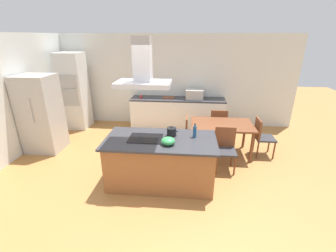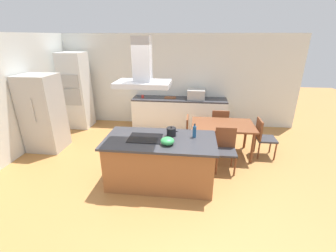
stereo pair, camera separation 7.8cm
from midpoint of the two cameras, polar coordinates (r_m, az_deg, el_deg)
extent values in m
plane|color=#AD753D|center=(5.85, -0.32, -5.15)|extent=(16.00, 16.00, 0.00)
cube|color=silver|center=(7.08, 1.09, 11.15)|extent=(7.20, 0.10, 2.70)
cube|color=silver|center=(6.29, -34.21, 6.10)|extent=(0.10, 8.80, 2.70)
cube|color=#995B33|center=(4.33, -2.34, -8.94)|extent=(1.91, 0.93, 0.86)
cube|color=#333338|center=(4.12, -2.43, -3.54)|extent=(2.01, 1.03, 0.04)
cube|color=black|center=(4.16, -6.14, -3.05)|extent=(0.60, 0.44, 0.01)
cylinder|color=black|center=(4.23, 0.37, -1.44)|extent=(0.17, 0.17, 0.15)
sphere|color=black|center=(4.19, 0.37, -0.32)|extent=(0.03, 0.03, 0.03)
cone|color=black|center=(4.22, 1.82, -1.39)|extent=(0.06, 0.03, 0.04)
cylinder|color=navy|center=(4.18, 6.13, -1.43)|extent=(0.07, 0.07, 0.21)
cylinder|color=navy|center=(4.13, 6.19, 0.17)|extent=(0.03, 0.03, 0.04)
cylinder|color=black|center=(4.12, 6.21, 0.51)|extent=(0.03, 0.03, 0.01)
ellipsoid|color=#33934C|center=(3.89, -0.55, -3.77)|extent=(0.24, 0.24, 0.13)
cube|color=silver|center=(6.95, 2.07, 3.08)|extent=(2.77, 0.62, 0.86)
cube|color=#333338|center=(6.82, 2.12, 6.67)|extent=(2.77, 0.62, 0.04)
cube|color=#B2AFAA|center=(6.77, 6.25, 7.85)|extent=(0.50, 0.38, 0.28)
cylinder|color=red|center=(6.90, -7.07, 7.26)|extent=(0.08, 0.08, 0.09)
cube|color=brown|center=(6.88, -0.18, 7.07)|extent=(0.34, 0.24, 0.02)
cube|color=silver|center=(7.37, -22.64, 7.94)|extent=(0.70, 0.64, 2.20)
cube|color=#B2AFAA|center=(7.02, -24.27, 10.03)|extent=(0.56, 0.02, 0.36)
cube|color=#B2AFAA|center=(7.11, -23.72, 6.50)|extent=(0.56, 0.02, 0.48)
cube|color=#B2AFAA|center=(6.19, -29.39, 2.61)|extent=(0.80, 0.70, 1.82)
cylinder|color=beige|center=(5.83, -31.28, 3.16)|extent=(0.02, 0.02, 0.55)
cube|color=brown|center=(5.39, 12.89, 0.36)|extent=(1.40, 0.90, 0.04)
cylinder|color=brown|center=(5.15, 6.15, -4.77)|extent=(0.06, 0.06, 0.71)
cylinder|color=brown|center=(5.32, 19.67, -5.08)|extent=(0.06, 0.06, 0.71)
cylinder|color=brown|center=(5.82, 6.12, -1.55)|extent=(0.06, 0.06, 0.71)
cylinder|color=brown|center=(5.98, 18.09, -1.93)|extent=(0.06, 0.06, 0.71)
cube|color=#333338|center=(6.19, 11.87, 0.27)|extent=(0.42, 0.42, 0.04)
cube|color=brown|center=(5.93, 12.23, 1.77)|extent=(0.42, 0.04, 0.44)
cylinder|color=brown|center=(6.42, 9.97, -0.97)|extent=(0.04, 0.04, 0.41)
cylinder|color=brown|center=(6.46, 13.15, -1.07)|extent=(0.04, 0.04, 0.41)
cylinder|color=brown|center=(6.09, 10.20, -2.26)|extent=(0.04, 0.04, 0.41)
cylinder|color=brown|center=(6.13, 13.55, -2.36)|extent=(0.04, 0.04, 0.41)
cube|color=#333338|center=(5.72, 22.62, -2.80)|extent=(0.42, 0.42, 0.04)
cube|color=brown|center=(5.58, 21.11, -0.51)|extent=(0.04, 0.42, 0.44)
cylinder|color=brown|center=(6.02, 23.49, -4.09)|extent=(0.04, 0.04, 0.41)
cylinder|color=brown|center=(5.72, 24.52, -5.63)|extent=(0.04, 0.04, 0.41)
cylinder|color=brown|center=(5.92, 20.18, -4.04)|extent=(0.04, 0.04, 0.41)
cylinder|color=brown|center=(5.61, 21.03, -5.61)|extent=(0.04, 0.04, 0.41)
cube|color=#333338|center=(4.83, 13.62, -6.16)|extent=(0.42, 0.42, 0.04)
cube|color=brown|center=(4.90, 13.59, -2.65)|extent=(0.42, 0.04, 0.44)
cylinder|color=brown|center=(4.82, 15.81, -9.57)|extent=(0.04, 0.04, 0.41)
cylinder|color=brown|center=(4.76, 11.49, -9.53)|extent=(0.04, 0.04, 0.41)
cylinder|color=brown|center=(5.12, 15.16, -7.50)|extent=(0.04, 0.04, 0.41)
cylinder|color=brown|center=(5.07, 11.12, -7.44)|extent=(0.04, 0.04, 0.41)
cube|color=#333338|center=(5.46, 2.17, -2.21)|extent=(0.42, 0.42, 0.04)
cube|color=brown|center=(5.36, 4.24, 0.07)|extent=(0.04, 0.42, 0.44)
cylinder|color=brown|center=(5.40, 0.11, -5.09)|extent=(0.04, 0.04, 0.41)
cylinder|color=brown|center=(5.73, 0.45, -3.48)|extent=(0.04, 0.04, 0.41)
cylinder|color=brown|center=(5.39, 3.95, -5.24)|extent=(0.04, 0.04, 0.41)
cylinder|color=brown|center=(5.71, 4.06, -3.61)|extent=(0.04, 0.04, 0.41)
cube|color=#ADADB2|center=(3.85, -6.73, 10.38)|extent=(0.90, 0.55, 0.08)
cube|color=#ADADB2|center=(3.80, -6.99, 16.16)|extent=(0.28, 0.24, 0.70)
camera|label=1|loc=(0.04, -90.50, -0.20)|focal=24.49mm
camera|label=2|loc=(0.04, 89.50, 0.20)|focal=24.49mm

